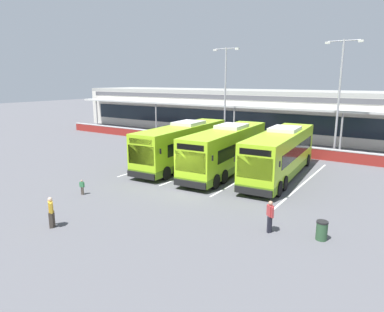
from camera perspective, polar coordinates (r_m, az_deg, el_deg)
name	(u,v)px	position (r m, az deg, el deg)	size (l,w,h in m)	color
ground_plane	(188,189)	(23.79, -0.74, -5.55)	(200.00, 200.00, 0.00)	#56565B
terminal_building	(303,114)	(47.53, 17.96, 6.66)	(70.00, 13.00, 6.00)	beige
red_barrier_wall	(267,148)	(36.19, 12.30, 1.37)	(60.00, 0.40, 1.10)	maroon
coach_bus_leftmost	(183,145)	(30.07, -1.47, 1.81)	(3.66, 12.30, 3.78)	#9ED11E
coach_bus_left_centre	(227,150)	(28.09, 5.77, 0.98)	(3.66, 12.30, 3.78)	#9ED11E
coach_bus_centre	(280,154)	(27.25, 14.47, 0.28)	(3.66, 12.30, 3.78)	#9ED11E
bay_stripe_far_west	(168,161)	(32.03, -4.02, -0.81)	(0.14, 13.00, 0.01)	silver
bay_stripe_west	(206,167)	(29.73, 2.43, -1.84)	(0.14, 13.00, 0.01)	silver
bay_stripe_mid_west	(251,174)	(27.87, 9.84, -3.01)	(0.14, 13.00, 0.01)	silver
bay_stripe_centre	(304,183)	(26.55, 18.17, -4.25)	(0.14, 13.00, 0.01)	silver
pedestrian_with_handbag	(51,211)	(19.03, -22.39, -8.51)	(0.61, 0.52, 1.62)	#4C4238
pedestrian_in_dark_coat	(270,215)	(17.53, 12.85, -9.60)	(0.47, 0.42, 1.62)	black
pedestrian_child	(82,187)	(23.69, -17.81, -4.87)	(0.32, 0.22, 1.00)	#4C4238
lamp_post_west	(225,90)	(40.75, 5.56, 10.95)	(3.24, 0.28, 11.00)	#9E9EA3
lamp_post_centre	(339,92)	(35.29, 23.32, 9.76)	(3.24, 0.28, 11.00)	#9E9EA3
litter_bin	(322,230)	(17.58, 20.78, -11.50)	(0.54, 0.54, 0.93)	#2D5133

